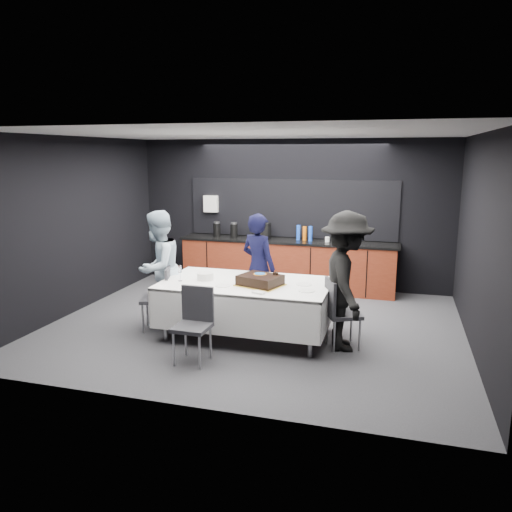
{
  "coord_description": "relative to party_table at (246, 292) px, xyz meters",
  "views": [
    {
      "loc": [
        2.0,
        -6.8,
        2.54
      ],
      "look_at": [
        0.0,
        0.1,
        1.05
      ],
      "focal_mm": 35.0,
      "sensor_mm": 36.0,
      "label": 1
    }
  ],
  "objects": [
    {
      "name": "ground",
      "position": [
        0.0,
        0.4,
        -0.64
      ],
      "size": [
        6.0,
        6.0,
        0.0
      ],
      "primitive_type": "plane",
      "color": "#3D3D42",
      "rests_on": "ground"
    },
    {
      "name": "chair_right",
      "position": [
        1.29,
        -0.08,
        -0.11
      ],
      "size": [
        0.55,
        0.55,
        0.92
      ],
      "color": "#2E2E33",
      "rests_on": "ground"
    },
    {
      "name": "loose_plate_right_a",
      "position": [
        0.8,
        0.09,
        0.14
      ],
      "size": [
        0.22,
        0.22,
        0.01
      ],
      "primitive_type": "cylinder",
      "color": "white",
      "rests_on": "party_table"
    },
    {
      "name": "chair_left",
      "position": [
        -1.27,
        -0.08,
        -0.11
      ],
      "size": [
        0.53,
        0.53,
        0.92
      ],
      "color": "#2E2E33",
      "rests_on": "ground"
    },
    {
      "name": "plate_stack",
      "position": [
        -0.59,
        -0.03,
        0.19
      ],
      "size": [
        0.23,
        0.23,
        0.1
      ],
      "primitive_type": "cylinder",
      "color": "white",
      "rests_on": "party_table"
    },
    {
      "name": "chair_near",
      "position": [
        -0.36,
        -0.99,
        -0.11
      ],
      "size": [
        0.43,
        0.43,
        0.92
      ],
      "color": "#2E2E33",
      "rests_on": "ground"
    },
    {
      "name": "champagne_flute",
      "position": [
        -0.9,
        -0.2,
        0.3
      ],
      "size": [
        0.06,
        0.06,
        0.22
      ],
      "color": "white",
      "rests_on": "party_table"
    },
    {
      "name": "loose_plate_far",
      "position": [
        0.06,
        0.48,
        0.14
      ],
      "size": [
        0.22,
        0.22,
        0.01
      ],
      "primitive_type": "cylinder",
      "color": "white",
      "rests_on": "party_table"
    },
    {
      "name": "room_shell",
      "position": [
        0.0,
        0.4,
        1.22
      ],
      "size": [
        6.04,
        5.04,
        2.82
      ],
      "color": "white",
      "rests_on": "ground"
    },
    {
      "name": "kitchenette",
      "position": [
        -0.02,
        2.62,
        -0.1
      ],
      "size": [
        4.1,
        0.64,
        2.05
      ],
      "color": "#5F1E0F",
      "rests_on": "ground"
    },
    {
      "name": "person_center",
      "position": [
        -0.04,
        0.76,
        0.18
      ],
      "size": [
        0.71,
        0.61,
        1.65
      ],
      "primitive_type": "imported",
      "rotation": [
        0.0,
        0.0,
        2.72
      ],
      "color": "black",
      "rests_on": "ground"
    },
    {
      "name": "fork_pile",
      "position": [
        0.33,
        -0.5,
        0.15
      ],
      "size": [
        0.18,
        0.15,
        0.02
      ],
      "primitive_type": "cube",
      "rotation": [
        0.0,
        0.0,
        -0.35
      ],
      "color": "white",
      "rests_on": "party_table"
    },
    {
      "name": "person_right",
      "position": [
        1.38,
        -0.08,
        0.27
      ],
      "size": [
        0.96,
        1.31,
        1.82
      ],
      "primitive_type": "imported",
      "rotation": [
        0.0,
        0.0,
        1.84
      ],
      "color": "black",
      "rests_on": "ground"
    },
    {
      "name": "loose_plate_near",
      "position": [
        -0.24,
        -0.28,
        0.14
      ],
      "size": [
        0.2,
        0.2,
        0.01
      ],
      "primitive_type": "cylinder",
      "color": "white",
      "rests_on": "party_table"
    },
    {
      "name": "cake_assembly",
      "position": [
        0.24,
        -0.12,
        0.21
      ],
      "size": [
        0.69,
        0.62,
        0.18
      ],
      "color": "gold",
      "rests_on": "party_table"
    },
    {
      "name": "party_table",
      "position": [
        0.0,
        0.0,
        0.0
      ],
      "size": [
        2.32,
        1.32,
        0.78
      ],
      "color": "#99999E",
      "rests_on": "ground"
    },
    {
      "name": "loose_plate_right_b",
      "position": [
        0.89,
        -0.21,
        0.14
      ],
      "size": [
        0.22,
        0.22,
        0.01
      ],
      "primitive_type": "cylinder",
      "color": "white",
      "rests_on": "party_table"
    },
    {
      "name": "person_left",
      "position": [
        -1.41,
        0.14,
        0.22
      ],
      "size": [
        0.74,
        0.9,
        1.71
      ],
      "primitive_type": "imported",
      "rotation": [
        0.0,
        0.0,
        -1.68
      ],
      "color": "#A8C1D3",
      "rests_on": "ground"
    }
  ]
}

